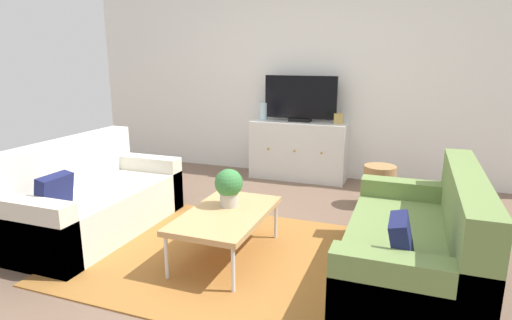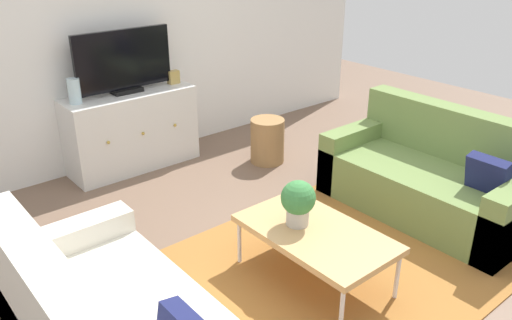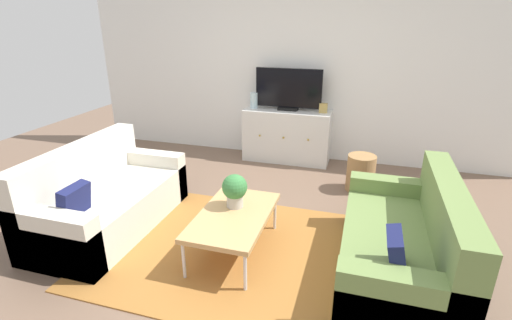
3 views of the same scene
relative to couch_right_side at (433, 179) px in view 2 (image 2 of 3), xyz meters
The scene contains 11 objects.
ground_plane 1.47m from the couch_right_side, behind, with size 10.00×10.00×0.00m, color brown.
wall_back 3.20m from the couch_right_side, 118.42° to the left, with size 6.40×0.12×2.70m, color white.
area_rug 1.46m from the couch_right_side, behind, with size 2.50×1.90×0.01m, color #9E662D.
couch_right_side is the anchor object (origin of this frame).
coffee_table 1.46m from the couch_right_side, behind, with size 0.60×1.03×0.39m.
potted_plant 1.52m from the couch_right_side, behind, with size 0.23×0.23×0.31m.
tv_console 2.81m from the couch_right_side, 122.35° to the left, with size 1.25×0.47×0.76m.
flat_screen_tv 2.93m from the couch_right_side, 122.13° to the left, with size 0.94×0.16×0.59m.
glass_vase 3.16m from the couch_right_side, 130.20° to the left, with size 0.11×0.11×0.22m, color silver.
mantel_clock 2.63m from the couch_right_side, 112.86° to the left, with size 0.11×0.07×0.13m, color tan.
wicker_basket 1.67m from the couch_right_side, 104.35° to the left, with size 0.34×0.34×0.45m, color #9E7547.
Camera 2 is at (-2.15, -2.12, 2.18)m, focal length 36.37 mm.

